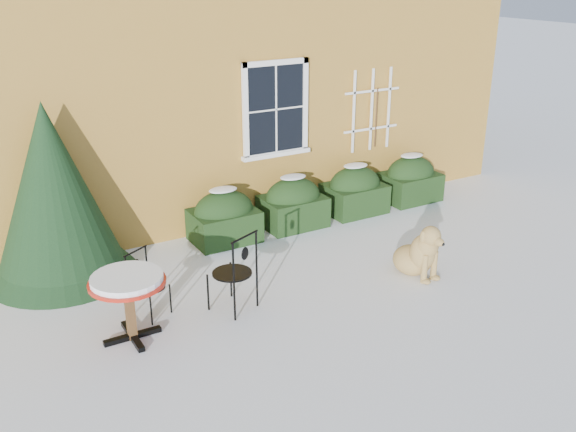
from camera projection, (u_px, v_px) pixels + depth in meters
ground at (325, 301)px, 8.64m from camera, size 80.00×80.00×0.00m
house at (140, 18)px, 13.09m from camera, size 12.40×8.40×6.40m
hedge_row at (325, 197)px, 11.32m from camera, size 4.95×0.80×0.91m
evergreen_shrub at (56, 209)px, 9.03m from camera, size 2.11×2.11×2.55m
bistro_table at (128, 287)px, 7.54m from camera, size 0.91×0.91×0.85m
patio_chair_near at (235, 272)px, 8.26m from camera, size 0.64×0.63×1.09m
patio_chair_far at (147, 284)px, 8.17m from camera, size 0.53×0.52×0.88m
dog at (419, 254)px, 9.24m from camera, size 0.59×0.96×0.86m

